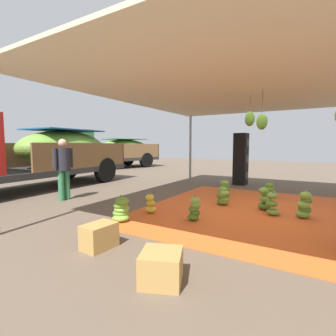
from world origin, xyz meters
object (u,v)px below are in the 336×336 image
object	(u,v)px
cargo_truck_far	(105,150)
speaker_stack	(241,159)
banana_bunch_9	(195,209)
crate_0	(161,267)
banana_bunch_6	(121,210)
worker_0	(63,165)
banana_bunch_1	(272,205)
banana_bunch_3	(270,191)
crate_1	(99,236)
banana_bunch_5	(304,206)
cargo_truck_main	(30,152)
banana_bunch_0	(264,200)
banana_bunch_2	(151,204)
banana_bunch_10	(223,196)
banana_bunch_4	(224,189)

from	to	relation	value
cargo_truck_far	speaker_stack	bearing A→B (deg)	-102.61
banana_bunch_9	crate_0	xyz separation A→B (m)	(-2.25, -0.62, -0.06)
banana_bunch_9	speaker_stack	bearing A→B (deg)	4.44
banana_bunch_6	cargo_truck_far	distance (m)	11.64
banana_bunch_9	worker_0	size ratio (longest dim) A/B	0.31
banana_bunch_1	crate_0	distance (m)	3.53
banana_bunch_3	worker_0	bearing A→B (deg)	122.96
worker_0	crate_1	xyz separation A→B (m)	(-1.84, -3.25, -0.81)
banana_bunch_5	cargo_truck_main	size ratio (longest dim) A/B	0.09
banana_bunch_1	cargo_truck_main	bearing A→B (deg)	96.16
banana_bunch_6	cargo_truck_main	world-z (taller)	cargo_truck_main
crate_0	banana_bunch_6	bearing A→B (deg)	51.88
cargo_truck_far	crate_1	bearing A→B (deg)	-135.63
banana_bunch_0	cargo_truck_far	xyz separation A→B (m)	(5.66, 10.70, 0.98)
banana_bunch_3	crate_1	distance (m)	5.26
banana_bunch_0	banana_bunch_1	world-z (taller)	banana_bunch_0
banana_bunch_2	banana_bunch_10	distance (m)	1.93
cargo_truck_far	worker_0	bearing A→B (deg)	-142.05
banana_bunch_4	banana_bunch_10	xyz separation A→B (m)	(-0.90, -0.25, -0.02)
banana_bunch_0	banana_bunch_9	distance (m)	1.89
banana_bunch_3	worker_0	distance (m)	5.87
banana_bunch_6	speaker_stack	size ratio (longest dim) A/B	0.27
banana_bunch_2	worker_0	xyz separation A→B (m)	(-0.12, 2.82, 0.78)
banana_bunch_5	crate_0	distance (m)	3.76
banana_bunch_10	worker_0	xyz separation A→B (m)	(-1.65, 3.99, 0.76)
banana_bunch_6	banana_bunch_9	bearing A→B (deg)	-57.43
cargo_truck_main	banana_bunch_2	bearing A→B (deg)	-94.13
banana_bunch_4	banana_bunch_2	bearing A→B (deg)	159.35
cargo_truck_main	crate_1	size ratio (longest dim) A/B	14.48
worker_0	crate_0	world-z (taller)	worker_0
banana_bunch_6	crate_1	xyz separation A→B (m)	(-1.15, -0.58, -0.05)
banana_bunch_1	banana_bunch_6	distance (m)	3.23
banana_bunch_0	banana_bunch_2	world-z (taller)	banana_bunch_0
banana_bunch_6	crate_0	world-z (taller)	banana_bunch_6
banana_bunch_5	crate_1	world-z (taller)	banana_bunch_5
cargo_truck_far	worker_0	distance (m)	9.29
cargo_truck_main	crate_1	world-z (taller)	cargo_truck_main
banana_bunch_3	banana_bunch_5	size ratio (longest dim) A/B	0.79
banana_bunch_1	speaker_stack	size ratio (longest dim) A/B	0.27
banana_bunch_10	banana_bunch_3	bearing A→B (deg)	-30.32
banana_bunch_4	cargo_truck_main	bearing A→B (deg)	108.43
cargo_truck_main	banana_bunch_3	bearing A→B (deg)	-69.94
banana_bunch_5	speaker_stack	world-z (taller)	speaker_stack
cargo_truck_main	cargo_truck_far	size ratio (longest dim) A/B	0.97
banana_bunch_6	speaker_stack	bearing A→B (deg)	-8.02
banana_bunch_0	speaker_stack	world-z (taller)	speaker_stack
banana_bunch_6	cargo_truck_main	size ratio (longest dim) A/B	0.07
banana_bunch_0	banana_bunch_10	bearing A→B (deg)	90.90
banana_bunch_4	banana_bunch_9	xyz separation A→B (m)	(-2.45, -0.16, -0.01)
speaker_stack	crate_1	distance (m)	7.15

